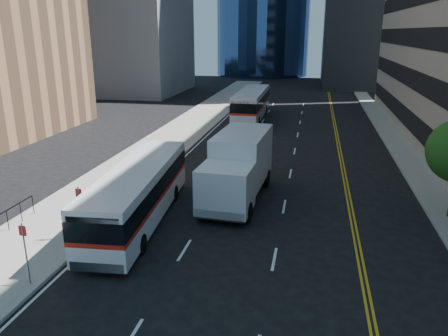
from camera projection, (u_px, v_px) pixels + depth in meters
name	position (u px, v px, depth m)	size (l,w,h in m)	color
ground	(257.00, 283.00, 16.89)	(160.00, 160.00, 0.00)	black
sidewalk_west	(183.00, 131.00, 42.25)	(5.00, 90.00, 0.15)	gray
sidewalk_east	(395.00, 141.00, 38.53)	(2.00, 90.00, 0.15)	gray
bus_front	(139.00, 193.00, 21.92)	(3.32, 11.30, 2.87)	white
bus_rear	(252.00, 104.00, 48.05)	(2.71, 12.17, 3.14)	white
box_truck	(238.00, 166.00, 24.80)	(3.16, 7.97, 3.74)	silver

